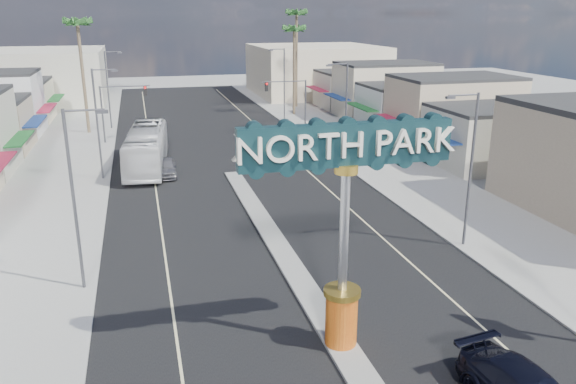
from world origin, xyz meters
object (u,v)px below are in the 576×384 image
palm_right_mid (294,34)px  streetlight_r_mid (344,108)px  streetlight_l_far (109,86)px  car_parked_left (166,167)px  streetlight_l_near (76,192)px  city_bus (147,148)px  streetlight_l_mid (99,119)px  palm_left_far (78,29)px  streetlight_r_far (283,81)px  palm_right_far (297,19)px  traffic_signal_left (120,102)px  gateway_sign (345,211)px  traffic_signal_right (290,96)px  streetlight_r_near (469,163)px

palm_right_mid → streetlight_r_mid: bearing=-95.6°
streetlight_l_far → car_parked_left: (4.93, -22.19, -4.31)m
streetlight_l_near → city_bus: streetlight_l_near is taller
streetlight_l_mid → palm_left_far: bearing=97.3°
city_bus → car_parked_left: bearing=-59.4°
streetlight_r_far → palm_left_far: (-23.43, -2.00, 6.43)m
city_bus → streetlight_l_near: bearing=-93.1°
palm_right_far → car_parked_left: size_ratio=3.18×
palm_left_far → palm_right_mid: bearing=13.0°
traffic_signal_left → streetlight_l_far: (-1.25, 8.01, 0.79)m
streetlight_l_far → car_parked_left: streetlight_l_far is taller
streetlight_l_near → streetlight_l_mid: size_ratio=1.00×
streetlight_r_mid → palm_right_mid: bearing=84.4°
gateway_sign → palm_right_mid: size_ratio=0.76×
streetlight_l_near → car_parked_left: streetlight_l_near is taller
gateway_sign → traffic_signal_right: 43.04m
streetlight_l_far → streetlight_r_far: 20.87m
streetlight_l_near → palm_left_far: size_ratio=0.69×
streetlight_r_near → streetlight_r_mid: bearing=90.0°
traffic_signal_right → streetlight_r_mid: 14.07m
city_bus → palm_left_far: bearing=115.2°
streetlight_r_far → streetlight_l_far: bearing=180.0°
streetlight_l_mid → streetlight_r_far: bearing=46.5°
streetlight_l_mid → streetlight_r_mid: size_ratio=1.00×
streetlight_r_mid → traffic_signal_left: bearing=144.5°
streetlight_r_far → palm_right_far: palm_right_far is taller
gateway_sign → streetlight_r_far: bearing=78.2°
traffic_signal_right → streetlight_l_far: streetlight_l_far is taller
gateway_sign → traffic_signal_left: gateway_sign is taller
traffic_signal_right → streetlight_l_near: streetlight_l_near is taller
palm_right_mid → streetlight_l_far: bearing=-170.3°
traffic_signal_left → city_bus: size_ratio=0.47×
streetlight_l_mid → palm_right_far: 41.53m
streetlight_l_near → streetlight_l_mid: 20.00m
streetlight_l_near → streetlight_l_mid: bearing=90.0°
streetlight_r_near → city_bus: (-17.33, 22.82, -3.28)m
streetlight_l_near → palm_right_far: palm_right_far is taller
streetlight_l_far → palm_right_far: (25.43, 10.00, 7.32)m
streetlight_l_near → streetlight_r_mid: same height
traffic_signal_right → streetlight_r_near: size_ratio=0.67×
gateway_sign → palm_right_far: 62.20m
streetlight_l_near → gateway_sign: bearing=-37.6°
streetlight_l_near → palm_right_mid: palm_right_mid is taller
streetlight_r_near → city_bus: bearing=127.2°
streetlight_r_mid → streetlight_r_far: (0.00, 22.00, 0.00)m
traffic_signal_right → streetlight_l_near: 39.26m
traffic_signal_left → palm_right_mid: size_ratio=0.50×
streetlight_l_near → streetlight_l_far: size_ratio=1.00×
streetlight_l_mid → palm_right_mid: size_ratio=0.74×
traffic_signal_left → streetlight_l_far: streetlight_l_far is taller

